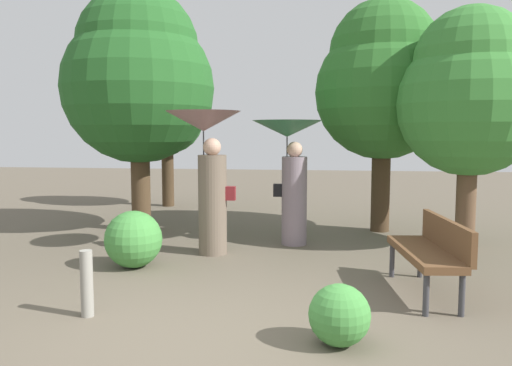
{
  "coord_description": "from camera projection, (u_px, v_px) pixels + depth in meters",
  "views": [
    {
      "loc": [
        1.05,
        -4.03,
        1.76
      ],
      "look_at": [
        0.0,
        3.62,
        0.99
      ],
      "focal_mm": 35.79,
      "sensor_mm": 36.0,
      "label": 1
    }
  ],
  "objects": [
    {
      "name": "bush_path_left",
      "position": [
        133.0,
        239.0,
        6.64
      ],
      "size": [
        0.75,
        0.75,
        0.75
      ],
      "primitive_type": "sphere",
      "color": "#428C3D",
      "rests_on": "ground"
    },
    {
      "name": "person_right",
      "position": [
        290.0,
        159.0,
        7.94
      ],
      "size": [
        1.09,
        1.09,
        1.95
      ],
      "rotation": [
        0.0,
        0.0,
        1.58
      ],
      "color": "gray",
      "rests_on": "ground"
    },
    {
      "name": "park_bench",
      "position": [
        431.0,
        248.0,
        5.51
      ],
      "size": [
        0.66,
        1.55,
        0.83
      ],
      "rotation": [
        0.0,
        0.0,
        -1.46
      ],
      "color": "#38383D",
      "rests_on": "ground"
    },
    {
      "name": "tree_near_left",
      "position": [
        138.0,
        75.0,
        8.97
      ],
      "size": [
        2.66,
        2.66,
        4.29
      ],
      "color": "#4C3823",
      "rests_on": "ground"
    },
    {
      "name": "ground_plane",
      "position": [
        197.0,
        342.0,
        4.29
      ],
      "size": [
        40.0,
        40.0,
        0.0
      ],
      "primitive_type": "plane",
      "color": "brown"
    },
    {
      "name": "person_left",
      "position": [
        208.0,
        157.0,
        7.31
      ],
      "size": [
        1.07,
        1.07,
        2.06
      ],
      "rotation": [
        0.0,
        0.0,
        1.58
      ],
      "color": "#6B5B4C",
      "rests_on": "ground"
    },
    {
      "name": "tree_mid_right",
      "position": [
        383.0,
        80.0,
        8.89
      ],
      "size": [
        2.36,
        2.36,
        4.07
      ],
      "color": "#42301E",
      "rests_on": "ground"
    },
    {
      "name": "bush_path_right",
      "position": [
        339.0,
        315.0,
        4.21
      ],
      "size": [
        0.52,
        0.52,
        0.52
      ],
      "primitive_type": "sphere",
      "color": "#428C3D",
      "rests_on": "ground"
    },
    {
      "name": "tree_near_right",
      "position": [
        470.0,
        92.0,
        7.56
      ],
      "size": [
        2.14,
        2.14,
        3.61
      ],
      "color": "brown",
      "rests_on": "ground"
    },
    {
      "name": "path_marker_post",
      "position": [
        87.0,
        283.0,
        4.87
      ],
      "size": [
        0.12,
        0.12,
        0.64
      ],
      "primitive_type": "cylinder",
      "color": "gray",
      "rests_on": "ground"
    },
    {
      "name": "tree_mid_left",
      "position": [
        167.0,
        110.0,
        12.05
      ],
      "size": [
        1.75,
        1.75,
        3.4
      ],
      "color": "#42301E",
      "rests_on": "ground"
    }
  ]
}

